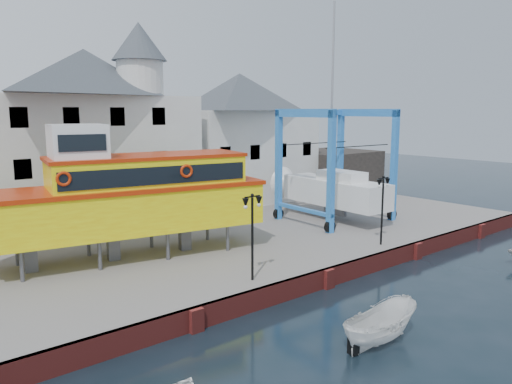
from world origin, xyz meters
TOP-DOWN VIEW (x-y plane):
  - ground at (0.00, 0.00)m, footprint 140.00×140.00m
  - hardstanding at (0.00, 11.00)m, footprint 44.00×22.00m
  - quay_wall at (-0.00, 0.10)m, footprint 44.00×0.47m
  - building_white_main at (-4.87, 18.39)m, footprint 14.00×8.30m
  - building_white_right at (9.00, 19.00)m, footprint 12.00×8.00m
  - shed_dark at (19.00, 17.00)m, footprint 8.00×7.00m
  - lamp_post_left at (-4.00, 1.20)m, footprint 1.12×0.32m
  - lamp_post_right at (6.00, 1.20)m, footprint 1.12×0.32m
  - tour_boat at (-7.71, 8.50)m, footprint 17.23×6.90m
  - travel_lift at (9.19, 8.63)m, footprint 7.49×10.41m
  - motorboat_a at (-2.95, -5.44)m, footprint 4.18×1.70m

SIDE VIEW (x-z plane):
  - ground at x=0.00m, z-range 0.00..0.00m
  - motorboat_a at x=-2.95m, z-range -0.80..0.80m
  - hardstanding at x=0.00m, z-range 0.00..1.00m
  - quay_wall at x=0.00m, z-range 0.00..1.00m
  - shed_dark at x=19.00m, z-range 1.00..5.00m
  - travel_lift at x=9.19m, z-range -4.20..11.38m
  - lamp_post_left at x=-4.00m, z-range 2.07..6.27m
  - lamp_post_right at x=6.00m, z-range 2.07..6.27m
  - tour_boat at x=-7.71m, z-range 0.79..8.10m
  - building_white_right at x=9.00m, z-range 1.00..12.20m
  - building_white_main at x=-4.87m, z-range 0.34..14.34m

